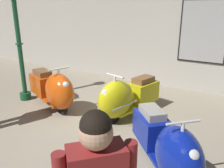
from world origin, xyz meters
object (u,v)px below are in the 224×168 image
at_px(scooter_1, 125,97).
at_px(scooter_2, 169,147).
at_px(lamppost, 18,35).
at_px(scooter_0, 54,90).

distance_m(scooter_1, scooter_2, 1.90).
height_order(scooter_1, lamppost, lamppost).
relative_size(scooter_1, lamppost, 0.63).
bearing_deg(scooter_0, scooter_1, 35.75).
distance_m(scooter_0, scooter_1, 1.68).
bearing_deg(scooter_1, scooter_2, 60.69).
height_order(scooter_0, scooter_2, scooter_0).
distance_m(scooter_1, lamppost, 3.01).
relative_size(scooter_2, lamppost, 0.54).
distance_m(scooter_0, scooter_2, 3.13).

